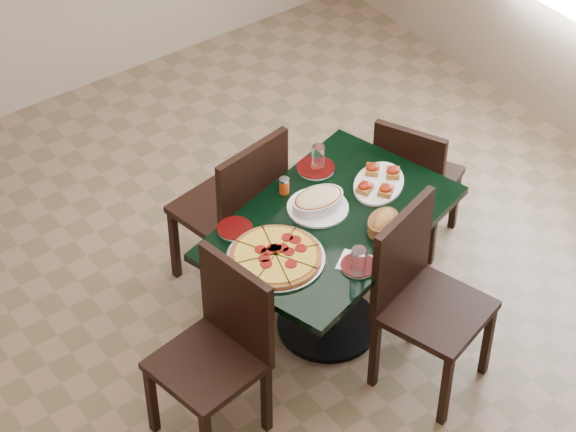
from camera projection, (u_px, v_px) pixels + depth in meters
floor at (292, 342)px, 5.86m from camera, size 5.50×5.50×0.00m
main_table at (330, 247)px, 5.58m from camera, size 1.43×1.13×0.75m
chair_far at (238, 205)px, 5.83m from camera, size 0.54×0.54×1.00m
chair_near at (420, 290)px, 5.36m from camera, size 0.58×0.58×0.99m
chair_right at (414, 177)px, 6.14m from camera, size 0.54×0.54×0.86m
chair_left at (220, 343)px, 5.14m from camera, size 0.51×0.51×0.95m
pepperoni_pizza at (276, 257)px, 5.24m from camera, size 0.47×0.47×0.04m
lasagna_casserole at (318, 201)px, 5.49m from camera, size 0.31×0.31×0.09m
bread_basket at (383, 222)px, 5.39m from camera, size 0.24×0.21×0.09m
bruschetta_platter at (379, 181)px, 5.65m from camera, size 0.43×0.40×0.05m
side_plate_near at (358, 266)px, 5.20m from camera, size 0.17×0.17×0.02m
side_plate_far_r at (316, 168)px, 5.75m from camera, size 0.20×0.20×0.03m
side_plate_far_l at (235, 229)px, 5.40m from camera, size 0.17×0.17×0.02m
napkin_setting at (355, 262)px, 5.23m from camera, size 0.20×0.20×0.01m
water_glass_a at (318, 158)px, 5.72m from camera, size 0.07×0.07×0.14m
water_glass_b at (358, 262)px, 5.12m from camera, size 0.07×0.07×0.15m
pepper_shaker at (284, 185)px, 5.59m from camera, size 0.05×0.05×0.09m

